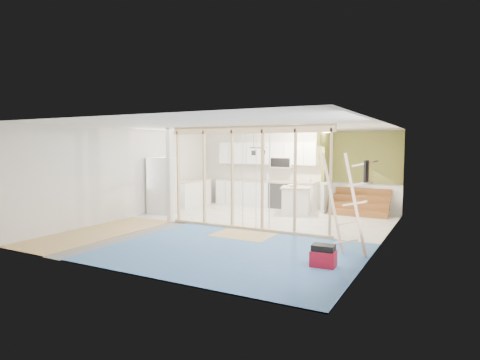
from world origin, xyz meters
The scene contains 17 objects.
room centered at (0.00, 0.00, 1.30)m, with size 7.01×8.01×2.61m.
floor_overlays centered at (0.07, 0.06, 0.01)m, with size 7.00×8.00×0.03m.
stud_frame centered at (-0.22, 0.00, 1.58)m, with size 4.66×0.14×2.60m.
base_cabinets centered at (-1.61, 3.36, 0.47)m, with size 4.45×2.24×0.93m.
upper_cabinets centered at (-0.84, 3.82, 1.82)m, with size 3.60×0.41×0.85m.
green_partition centered at (2.04, 3.66, 0.94)m, with size 2.25×1.51×2.60m.
pot_rack centered at (-0.31, 1.89, 2.00)m, with size 0.52×0.52×0.72m.
sheathing_panel centered at (3.48, -2.00, 1.30)m, with size 0.02×4.00×2.60m, color tan.
electrical_panel centered at (3.43, -1.40, 1.65)m, with size 0.04×0.30×0.40m, color #343439.
ceiling_light centered at (1.40, 3.00, 2.54)m, with size 0.32×0.32×0.08m, color #FFEABF.
fridge centered at (-3.12, 0.97, 0.88)m, with size 0.90×0.87×1.75m.
island centered at (0.60, 2.70, 0.43)m, with size 1.08×1.08×0.86m.
bowl centered at (0.49, 2.72, 0.89)m, with size 0.26×0.26×0.06m, color silver.
soap_bottle_a centered at (-0.78, 3.64, 1.07)m, with size 0.11×0.11×0.29m, color silver.
soap_bottle_b centered at (0.70, 3.67, 1.02)m, with size 0.08×0.08×0.18m, color silver.
toolbox centered at (2.88, -2.11, 0.19)m, with size 0.44×0.34×0.40m.
ladder centered at (3.04, -1.17, 1.00)m, with size 1.05×0.16×1.96m.
Camera 1 is at (4.81, -8.80, 2.11)m, focal length 30.00 mm.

